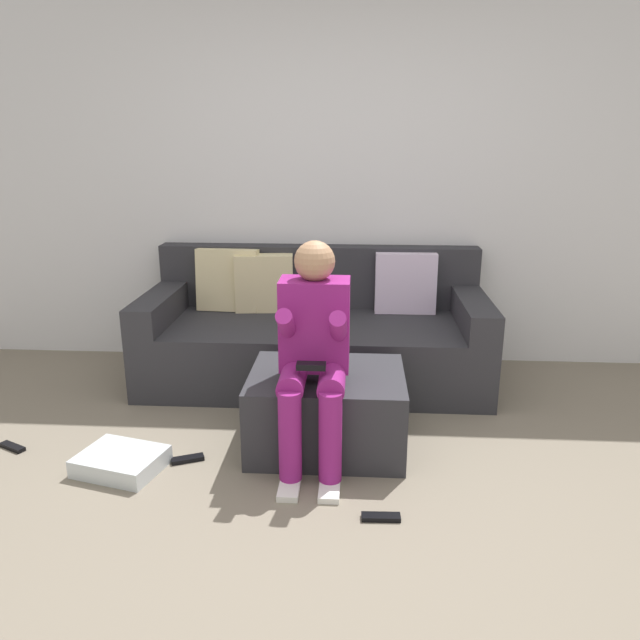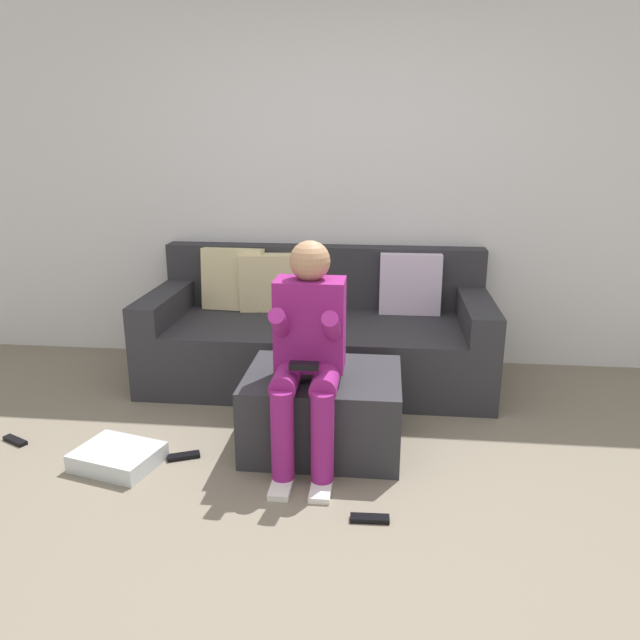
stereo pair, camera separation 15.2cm
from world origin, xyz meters
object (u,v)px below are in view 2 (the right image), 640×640
at_px(remote_under_side_table, 15,441).
at_px(remote_near_ottoman, 370,519).
at_px(person_seated, 308,346).
at_px(storage_bin, 118,457).
at_px(remote_by_storage_bin, 184,456).
at_px(ottoman, 323,410).
at_px(couch_sectional, 317,335).

bearing_deg(remote_under_side_table, remote_near_ottoman, 11.98).
xyz_separation_m(person_seated, remote_under_side_table, (-1.65, 0.01, -0.62)).
distance_m(storage_bin, remote_by_storage_bin, 0.33).
relative_size(ottoman, storage_bin, 2.04).
bearing_deg(remote_by_storage_bin, remote_under_side_table, 152.82).
relative_size(person_seated, remote_by_storage_bin, 6.79).
relative_size(storage_bin, remote_near_ottoman, 2.33).
xyz_separation_m(person_seated, remote_by_storage_bin, (-0.66, -0.05, -0.62)).
relative_size(ottoman, remote_under_side_table, 4.92).
xyz_separation_m(couch_sectional, remote_near_ottoman, (0.42, -1.66, -0.30)).
distance_m(couch_sectional, remote_near_ottoman, 1.74).
xyz_separation_m(couch_sectional, storage_bin, (-0.89, -1.32, -0.27)).
xyz_separation_m(remote_near_ottoman, remote_by_storage_bin, (-1.00, 0.45, 0.00)).
distance_m(couch_sectional, storage_bin, 1.61).
height_order(ottoman, remote_by_storage_bin, ottoman).
xyz_separation_m(ottoman, storage_bin, (-1.03, -0.33, -0.16)).
relative_size(storage_bin, remote_by_storage_bin, 2.40).
xyz_separation_m(ottoman, remote_near_ottoman, (0.28, -0.67, -0.20)).
bearing_deg(person_seated, ottoman, 71.57).
xyz_separation_m(storage_bin, remote_under_side_table, (-0.68, 0.17, -0.04)).
height_order(ottoman, person_seated, person_seated).
bearing_deg(person_seated, remote_near_ottoman, -56.10).
bearing_deg(storage_bin, couch_sectional, 56.04).
distance_m(ottoman, remote_near_ottoman, 0.76).
bearing_deg(ottoman, remote_under_side_table, -174.64).
height_order(remote_by_storage_bin, remote_under_side_table, same).
xyz_separation_m(remote_near_ottoman, remote_under_side_table, (-1.99, 0.51, 0.00)).
bearing_deg(remote_by_storage_bin, storage_bin, 175.58).
height_order(couch_sectional, ottoman, couch_sectional).
xyz_separation_m(couch_sectional, person_seated, (0.08, -1.16, 0.32)).
relative_size(person_seated, remote_under_side_table, 6.84).
bearing_deg(remote_by_storage_bin, person_seated, -18.78).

